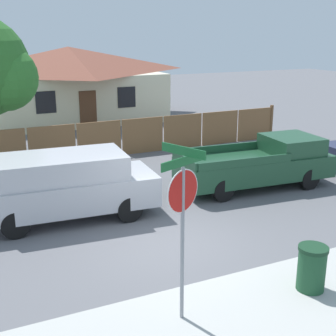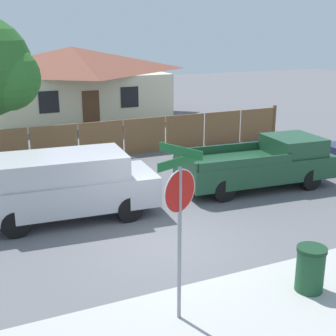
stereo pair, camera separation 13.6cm
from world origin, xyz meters
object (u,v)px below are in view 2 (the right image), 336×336
Objects in this scene: orange_pickup at (262,163)px; trash_bin at (310,269)px; stop_sign at (180,204)px; house at (73,82)px; red_suv at (67,184)px.

trash_bin is (-2.93, -5.77, -0.32)m from orange_pickup.
orange_pickup is 8.06m from stop_sign.
house is 20.91m from stop_sign.
red_suv is (-3.91, -15.12, -1.15)m from house.
stop_sign is 3.41× the size of trash_bin.
orange_pickup is 5.55× the size of trash_bin.
house is 1.97× the size of orange_pickup.
orange_pickup is at bearing 63.05° from trash_bin.
orange_pickup is 1.63× the size of stop_sign.
orange_pickup is at bearing 22.09° from stop_sign.
house reaches higher than trash_bin.
trash_bin is at bearing -27.09° from stop_sign.
house reaches higher than stop_sign.
house is at bearing 79.74° from red_suv.
house reaches higher than red_suv.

